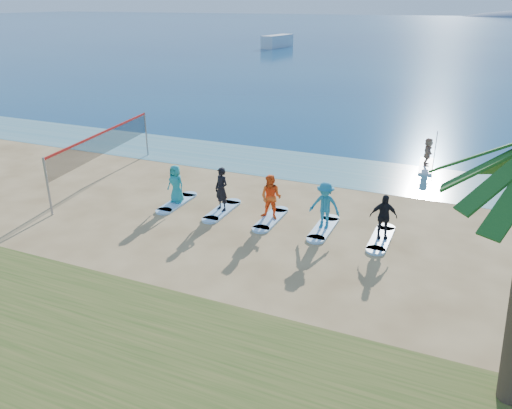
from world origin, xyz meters
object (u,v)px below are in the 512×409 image
at_px(paddleboarder, 428,152).
at_px(paddleboard, 426,166).
at_px(volleyball_net, 104,143).
at_px(surfboard_2, 271,219).
at_px(student_4, 383,217).
at_px(boat_offshore_a, 277,47).
at_px(student_3, 325,205).
at_px(student_2, 271,197).
at_px(surfboard_0, 177,203).
at_px(student_1, 221,189).
at_px(student_0, 176,184).
at_px(surfboard_1, 222,211).
at_px(surfboard_3, 324,228).
at_px(surfboard_4, 381,239).

bearing_deg(paddleboarder, paddleboard, -95.85).
xyz_separation_m(volleyball_net, surfboard_2, (9.30, -1.28, -1.86)).
distance_m(paddleboarder, student_4, 9.86).
distance_m(paddleboard, student_4, 9.90).
relative_size(boat_offshore_a, student_3, 4.56).
bearing_deg(student_2, surfboard_0, -178.98).
xyz_separation_m(paddleboarder, student_1, (-7.26, -9.85, 0.16)).
distance_m(student_1, student_4, 6.71).
relative_size(volleyball_net, paddleboard, 2.99).
height_order(student_0, surfboard_1, student_0).
distance_m(boat_offshore_a, surfboard_3, 81.14).
relative_size(paddleboarder, student_3, 0.80).
xyz_separation_m(student_3, surfboard_4, (2.23, 0.00, -0.98)).
bearing_deg(surfboard_4, surfboard_3, 180.00).
relative_size(surfboard_1, surfboard_3, 1.00).
height_order(student_1, surfboard_3, student_1).
bearing_deg(student_4, surfboard_2, 162.26).
xyz_separation_m(student_0, student_1, (2.23, 0.00, 0.09)).
xyz_separation_m(paddleboard, paddleboarder, (-0.00, 0.00, 0.80)).
bearing_deg(student_2, paddleboarder, 63.98).
relative_size(paddleboard, student_2, 1.63).
distance_m(student_0, student_4, 8.94).
relative_size(surfboard_0, surfboard_3, 1.00).
xyz_separation_m(student_2, surfboard_4, (4.47, 0.00, -0.96)).
bearing_deg(surfboard_2, surfboard_3, 0.00).
height_order(paddleboarder, surfboard_0, paddleboarder).
bearing_deg(student_3, surfboard_1, -178.73).
bearing_deg(volleyball_net, surfboard_3, -6.32).
xyz_separation_m(student_0, student_4, (8.94, 0.00, 0.02)).
height_order(surfboard_1, student_2, student_2).
xyz_separation_m(boat_offshore_a, surfboard_4, (33.49, -74.88, 0.04)).
relative_size(volleyball_net, student_0, 5.35).
bearing_deg(student_4, student_1, 162.26).
relative_size(volleyball_net, surfboard_3, 4.08).
height_order(paddleboarder, student_0, student_0).
height_order(surfboard_3, student_4, student_4).
bearing_deg(surfboard_3, surfboard_0, 180.00).
relative_size(boat_offshore_a, student_0, 5.06).
height_order(student_0, student_3, student_3).
distance_m(surfboard_3, student_3, 0.98).
height_order(paddleboarder, student_1, student_1).
relative_size(student_0, surfboard_3, 0.76).
height_order(student_0, student_1, student_1).
relative_size(student_1, surfboard_3, 0.84).
relative_size(surfboard_1, surfboard_4, 1.00).
bearing_deg(surfboard_2, student_3, 0.00).
bearing_deg(surfboard_4, student_0, 180.00).
xyz_separation_m(paddleboard, student_2, (-5.03, -9.85, 0.95)).
relative_size(student_1, student_4, 1.09).
height_order(surfboard_0, student_4, student_4).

